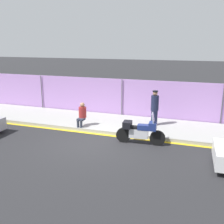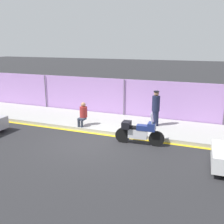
% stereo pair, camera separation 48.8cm
% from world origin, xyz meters
% --- Properties ---
extents(ground_plane, '(120.00, 120.00, 0.00)m').
position_xyz_m(ground_plane, '(0.00, 0.00, 0.00)').
color(ground_plane, '#262628').
extents(sidewalk, '(41.10, 3.20, 0.17)m').
position_xyz_m(sidewalk, '(0.00, 2.98, 0.09)').
color(sidewalk, '#9E9E99').
rests_on(sidewalk, ground_plane).
extents(curb_paint_stripe, '(41.10, 0.18, 0.01)m').
position_xyz_m(curb_paint_stripe, '(0.00, 1.29, 0.00)').
color(curb_paint_stripe, gold).
rests_on(curb_paint_stripe, ground_plane).
extents(storefront_fence, '(39.04, 0.17, 2.31)m').
position_xyz_m(storefront_fence, '(-0.00, 4.67, 1.15)').
color(storefront_fence, '#AD7FC6').
rests_on(storefront_fence, ground_plane).
extents(motorcycle, '(2.20, 0.59, 1.45)m').
position_xyz_m(motorcycle, '(2.01, 0.75, 0.58)').
color(motorcycle, black).
rests_on(motorcycle, ground_plane).
extents(officer_standing, '(0.40, 0.40, 1.83)m').
position_xyz_m(officer_standing, '(2.21, 3.17, 1.11)').
color(officer_standing, '#191E38').
rests_on(officer_standing, sidewalk).
extents(person_seated_on_curb, '(0.39, 0.65, 1.23)m').
position_xyz_m(person_seated_on_curb, '(-1.31, 1.82, 0.84)').
color(person_seated_on_curb, '#2D3342').
rests_on(person_seated_on_curb, sidewalk).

